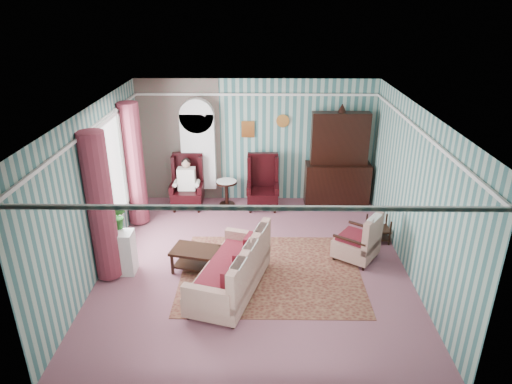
{
  "coord_description": "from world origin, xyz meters",
  "views": [
    {
      "loc": [
        0.12,
        -7.26,
        4.58
      ],
      "look_at": [
        0.02,
        0.6,
        1.19
      ],
      "focal_mm": 32.0,
      "sensor_mm": 36.0,
      "label": 1
    }
  ],
  "objects_px": {
    "round_side_table": "(227,193)",
    "nest_table": "(378,229)",
    "wingback_left": "(187,183)",
    "plant_stand": "(119,252)",
    "sofa": "(229,264)",
    "coffee_table": "(196,260)",
    "seated_woman": "(187,184)",
    "bookcase": "(199,157)",
    "floral_armchair": "(357,236)",
    "dresser_hutch": "(339,157)",
    "wingback_right": "(263,183)"
  },
  "relations": [
    {
      "from": "wingback_right",
      "to": "dresser_hutch",
      "type": "bearing_deg",
      "value": 8.77
    },
    {
      "from": "round_side_table",
      "to": "plant_stand",
      "type": "xyz_separation_m",
      "value": [
        -1.7,
        -2.9,
        0.1
      ]
    },
    {
      "from": "floral_armchair",
      "to": "plant_stand",
      "type": "bearing_deg",
      "value": 131.81
    },
    {
      "from": "nest_table",
      "to": "sofa",
      "type": "xyz_separation_m",
      "value": [
        -2.87,
        -1.76,
        0.25
      ]
    },
    {
      "from": "bookcase",
      "to": "nest_table",
      "type": "height_order",
      "value": "bookcase"
    },
    {
      "from": "dresser_hutch",
      "to": "sofa",
      "type": "distance_m",
      "value": 4.3
    },
    {
      "from": "wingback_left",
      "to": "coffee_table",
      "type": "height_order",
      "value": "wingback_left"
    },
    {
      "from": "round_side_table",
      "to": "coffee_table",
      "type": "relative_size",
      "value": 0.71
    },
    {
      "from": "bookcase",
      "to": "floral_armchair",
      "type": "relative_size",
      "value": 2.4
    },
    {
      "from": "wingback_left",
      "to": "sofa",
      "type": "bearing_deg",
      "value": -70.05
    },
    {
      "from": "dresser_hutch",
      "to": "coffee_table",
      "type": "distance_m",
      "value": 4.28
    },
    {
      "from": "sofa",
      "to": "dresser_hutch",
      "type": "bearing_deg",
      "value": -16.3
    },
    {
      "from": "sofa",
      "to": "plant_stand",
      "type": "bearing_deg",
      "value": 90.91
    },
    {
      "from": "wingback_right",
      "to": "sofa",
      "type": "height_order",
      "value": "wingback_right"
    },
    {
      "from": "floral_armchair",
      "to": "dresser_hutch",
      "type": "bearing_deg",
      "value": 34.91
    },
    {
      "from": "dresser_hutch",
      "to": "round_side_table",
      "type": "height_order",
      "value": "dresser_hutch"
    },
    {
      "from": "wingback_left",
      "to": "seated_woman",
      "type": "relative_size",
      "value": 1.06
    },
    {
      "from": "wingback_left",
      "to": "bookcase",
      "type": "bearing_deg",
      "value": 57.34
    },
    {
      "from": "wingback_left",
      "to": "nest_table",
      "type": "distance_m",
      "value": 4.37
    },
    {
      "from": "bookcase",
      "to": "floral_armchair",
      "type": "bearing_deg",
      "value": -38.87
    },
    {
      "from": "wingback_right",
      "to": "plant_stand",
      "type": "relative_size",
      "value": 1.56
    },
    {
      "from": "bookcase",
      "to": "floral_armchair",
      "type": "xyz_separation_m",
      "value": [
        3.25,
        -2.62,
        -0.65
      ]
    },
    {
      "from": "dresser_hutch",
      "to": "plant_stand",
      "type": "distance_m",
      "value": 5.31
    },
    {
      "from": "bookcase",
      "to": "round_side_table",
      "type": "xyz_separation_m",
      "value": [
        0.65,
        -0.24,
        -0.82
      ]
    },
    {
      "from": "nest_table",
      "to": "plant_stand",
      "type": "distance_m",
      "value": 5.02
    },
    {
      "from": "plant_stand",
      "to": "sofa",
      "type": "distance_m",
      "value": 2.08
    },
    {
      "from": "seated_woman",
      "to": "round_side_table",
      "type": "height_order",
      "value": "seated_woman"
    },
    {
      "from": "round_side_table",
      "to": "nest_table",
      "type": "height_order",
      "value": "round_side_table"
    },
    {
      "from": "sofa",
      "to": "coffee_table",
      "type": "bearing_deg",
      "value": 62.04
    },
    {
      "from": "dresser_hutch",
      "to": "plant_stand",
      "type": "xyz_separation_m",
      "value": [
        -4.3,
        -3.02,
        -0.78
      ]
    },
    {
      "from": "floral_armchair",
      "to": "wingback_left",
      "type": "bearing_deg",
      "value": 92.41
    },
    {
      "from": "wingback_left",
      "to": "wingback_right",
      "type": "xyz_separation_m",
      "value": [
        1.75,
        0.0,
        0.0
      ]
    },
    {
      "from": "sofa",
      "to": "nest_table",
      "type": "bearing_deg",
      "value": -42.09
    },
    {
      "from": "wingback_left",
      "to": "coffee_table",
      "type": "bearing_deg",
      "value": -78.34
    },
    {
      "from": "coffee_table",
      "to": "nest_table",
      "type": "bearing_deg",
      "value": 17.66
    },
    {
      "from": "bookcase",
      "to": "sofa",
      "type": "xyz_separation_m",
      "value": [
        0.95,
        -3.7,
        -0.6
      ]
    },
    {
      "from": "plant_stand",
      "to": "floral_armchair",
      "type": "xyz_separation_m",
      "value": [
        4.3,
        0.52,
        0.07
      ]
    },
    {
      "from": "wingback_left",
      "to": "dresser_hutch",
      "type": "bearing_deg",
      "value": 4.41
    },
    {
      "from": "wingback_left",
      "to": "plant_stand",
      "type": "relative_size",
      "value": 1.56
    },
    {
      "from": "round_side_table",
      "to": "bookcase",
      "type": "bearing_deg",
      "value": 159.73
    },
    {
      "from": "plant_stand",
      "to": "seated_woman",
      "type": "bearing_deg",
      "value": 73.78
    },
    {
      "from": "round_side_table",
      "to": "coffee_table",
      "type": "bearing_deg",
      "value": -97.05
    },
    {
      "from": "bookcase",
      "to": "wingback_right",
      "type": "xyz_separation_m",
      "value": [
        1.5,
        -0.39,
        -0.5
      ]
    },
    {
      "from": "wingback_right",
      "to": "coffee_table",
      "type": "bearing_deg",
      "value": -114.18
    },
    {
      "from": "sofa",
      "to": "wingback_left",
      "type": "bearing_deg",
      "value": 36.4
    },
    {
      "from": "coffee_table",
      "to": "wingback_left",
      "type": "bearing_deg",
      "value": 101.66
    },
    {
      "from": "seated_woman",
      "to": "nest_table",
      "type": "xyz_separation_m",
      "value": [
        4.07,
        -1.55,
        -0.32
      ]
    },
    {
      "from": "bookcase",
      "to": "dresser_hutch",
      "type": "bearing_deg",
      "value": -2.11
    },
    {
      "from": "nest_table",
      "to": "wingback_left",
      "type": "bearing_deg",
      "value": 159.15
    },
    {
      "from": "nest_table",
      "to": "coffee_table",
      "type": "bearing_deg",
      "value": -162.34
    }
  ]
}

